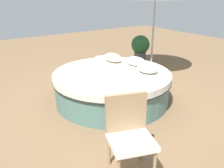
{
  "coord_description": "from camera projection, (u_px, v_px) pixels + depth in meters",
  "views": [
    {
      "loc": [
        -3.72,
        2.58,
        2.14
      ],
      "look_at": [
        0.0,
        0.0,
        0.37
      ],
      "focal_mm": 39.06,
      "sensor_mm": 36.0,
      "label": 1
    }
  ],
  "objects": [
    {
      "name": "throw_pillow_0",
      "position": [
        147.0,
        68.0,
        4.72
      ],
      "size": [
        0.45,
        0.34,
        0.2
      ],
      "primitive_type": "ellipsoid",
      "color": "silver",
      "rests_on": "round_bed"
    },
    {
      "name": "side_table",
      "position": [
        103.0,
        65.0,
        6.68
      ],
      "size": [
        0.47,
        0.47,
        0.4
      ],
      "primitive_type": "cylinder",
      "color": "#B7B7BC",
      "rests_on": "ground_plane"
    },
    {
      "name": "round_bed",
      "position": [
        112.0,
        87.0,
        4.88
      ],
      "size": [
        2.32,
        2.32,
        0.61
      ],
      "color": "#4C726B",
      "rests_on": "ground_plane"
    },
    {
      "name": "patio_chair",
      "position": [
        129.0,
        129.0,
        2.94
      ],
      "size": [
        0.64,
        0.65,
        0.98
      ],
      "rotation": [
        0.0,
        0.0,
        1.24
      ],
      "color": "#997A56",
      "rests_on": "ground_plane"
    },
    {
      "name": "planter",
      "position": [
        140.0,
        47.0,
        7.52
      ],
      "size": [
        0.56,
        0.56,
        0.83
      ],
      "color": "#4C4C51",
      "rests_on": "ground_plane"
    },
    {
      "name": "throw_pillow_1",
      "position": [
        136.0,
        61.0,
        5.19
      ],
      "size": [
        0.45,
        0.34,
        0.18
      ],
      "primitive_type": "ellipsoid",
      "color": "white",
      "rests_on": "round_bed"
    },
    {
      "name": "ground_plane",
      "position": [
        112.0,
        101.0,
        4.99
      ],
      "size": [
        16.0,
        16.0,
        0.0
      ],
      "primitive_type": "plane",
      "color": "brown"
    },
    {
      "name": "throw_pillow_2",
      "position": [
        113.0,
        58.0,
        5.44
      ],
      "size": [
        0.49,
        0.3,
        0.19
      ],
      "primitive_type": "ellipsoid",
      "color": "beige",
      "rests_on": "round_bed"
    }
  ]
}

